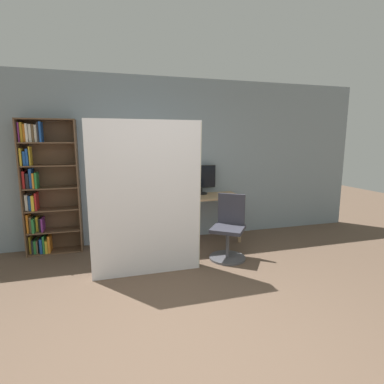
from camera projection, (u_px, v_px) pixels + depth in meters
The scene contains 7 objects.
ground_plane at pixel (204, 374), 2.19m from camera, with size 16.00×16.00×0.00m, color brown.
wall_back at pixel (144, 161), 4.93m from camera, with size 8.00×0.06×2.70m.
desk at pixel (206, 203), 5.00m from camera, with size 1.15×0.61×0.78m.
monitor at pixel (201, 178), 5.10m from camera, with size 0.51×0.21×0.49m.
office_chair at pixel (229, 233), 4.31m from camera, with size 0.62×0.62×0.92m.
bookshelf at pixel (45, 189), 4.44m from camera, with size 0.78×0.31×1.99m.
mattress_near at pixel (146, 199), 3.71m from camera, with size 1.37×0.25×1.93m.
Camera 1 is at (-0.63, -1.83, 1.69)m, focal length 28.00 mm.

